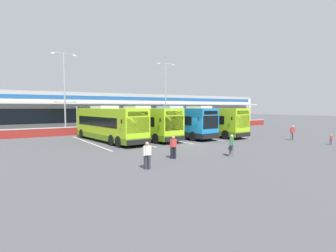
{
  "coord_description": "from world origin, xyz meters",
  "views": [
    {
      "loc": [
        -16.49,
        -21.38,
        3.64
      ],
      "look_at": [
        -0.74,
        3.0,
        1.6
      ],
      "focal_mm": 28.86,
      "sensor_mm": 36.0,
      "label": 1
    }
  ],
  "objects_px": {
    "lamp_post_west": "(64,88)",
    "pedestrian_near_bin": "(293,132)",
    "pedestrian_in_dark_coat": "(147,155)",
    "coach_bus_right_centre": "(204,121)",
    "pedestrian_child": "(331,139)",
    "coach_bus_centre": "(175,122)",
    "coach_bus_left_centre": "(141,123)",
    "coach_bus_leftmost": "(108,125)",
    "pedestrian_approaching_bus": "(173,146)",
    "pedestrian_with_handbag": "(232,145)",
    "lamp_post_centre": "(166,91)"
  },
  "relations": [
    {
      "from": "pedestrian_near_bin",
      "to": "lamp_post_west",
      "type": "relative_size",
      "value": 0.15
    },
    {
      "from": "coach_bus_centre",
      "to": "pedestrian_child",
      "type": "bearing_deg",
      "value": -58.78
    },
    {
      "from": "coach_bus_left_centre",
      "to": "pedestrian_near_bin",
      "type": "height_order",
      "value": "coach_bus_left_centre"
    },
    {
      "from": "pedestrian_in_dark_coat",
      "to": "pedestrian_near_bin",
      "type": "relative_size",
      "value": 1.0
    },
    {
      "from": "pedestrian_in_dark_coat",
      "to": "pedestrian_approaching_bus",
      "type": "height_order",
      "value": "same"
    },
    {
      "from": "pedestrian_with_handbag",
      "to": "lamp_post_centre",
      "type": "xyz_separation_m",
      "value": [
        9.7,
        24.38,
        5.43
      ]
    },
    {
      "from": "lamp_post_west",
      "to": "pedestrian_near_bin",
      "type": "bearing_deg",
      "value": -48.0
    },
    {
      "from": "pedestrian_near_bin",
      "to": "pedestrian_approaching_bus",
      "type": "relative_size",
      "value": 1.0
    },
    {
      "from": "coach_bus_right_centre",
      "to": "pedestrian_child",
      "type": "height_order",
      "value": "coach_bus_right_centre"
    },
    {
      "from": "coach_bus_centre",
      "to": "pedestrian_near_bin",
      "type": "bearing_deg",
      "value": -48.25
    },
    {
      "from": "pedestrian_child",
      "to": "coach_bus_leftmost",
      "type": "bearing_deg",
      "value": 140.07
    },
    {
      "from": "coach_bus_leftmost",
      "to": "pedestrian_near_bin",
      "type": "bearing_deg",
      "value": -30.1
    },
    {
      "from": "coach_bus_right_centre",
      "to": "pedestrian_near_bin",
      "type": "relative_size",
      "value": 7.61
    },
    {
      "from": "pedestrian_near_bin",
      "to": "lamp_post_west",
      "type": "bearing_deg",
      "value": 132.0
    },
    {
      "from": "coach_bus_left_centre",
      "to": "pedestrian_in_dark_coat",
      "type": "distance_m",
      "value": 15.52
    },
    {
      "from": "coach_bus_leftmost",
      "to": "pedestrian_near_bin",
      "type": "height_order",
      "value": "coach_bus_leftmost"
    },
    {
      "from": "coach_bus_left_centre",
      "to": "pedestrian_in_dark_coat",
      "type": "relative_size",
      "value": 7.61
    },
    {
      "from": "coach_bus_centre",
      "to": "coach_bus_left_centre",
      "type": "bearing_deg",
      "value": 175.31
    },
    {
      "from": "coach_bus_leftmost",
      "to": "pedestrian_in_dark_coat",
      "type": "relative_size",
      "value": 7.61
    },
    {
      "from": "pedestrian_approaching_bus",
      "to": "lamp_post_west",
      "type": "xyz_separation_m",
      "value": [
        -2.32,
        23.14,
        5.42
      ]
    },
    {
      "from": "coach_bus_leftmost",
      "to": "pedestrian_child",
      "type": "bearing_deg",
      "value": -39.93
    },
    {
      "from": "coach_bus_centre",
      "to": "lamp_post_west",
      "type": "relative_size",
      "value": 1.12
    },
    {
      "from": "coach_bus_centre",
      "to": "pedestrian_near_bin",
      "type": "distance_m",
      "value": 13.42
    },
    {
      "from": "coach_bus_left_centre",
      "to": "pedestrian_child",
      "type": "relative_size",
      "value": 12.27
    },
    {
      "from": "pedestrian_child",
      "to": "pedestrian_approaching_bus",
      "type": "xyz_separation_m",
      "value": [
        -16.67,
        2.5,
        0.33
      ]
    },
    {
      "from": "pedestrian_with_handbag",
      "to": "coach_bus_left_centre",
      "type": "bearing_deg",
      "value": 91.69
    },
    {
      "from": "pedestrian_with_handbag",
      "to": "coach_bus_centre",
      "type": "bearing_deg",
      "value": 73.38
    },
    {
      "from": "pedestrian_with_handbag",
      "to": "pedestrian_near_bin",
      "type": "distance_m",
      "value": 13.3
    },
    {
      "from": "coach_bus_centre",
      "to": "lamp_post_west",
      "type": "distance_m",
      "value": 16.1
    },
    {
      "from": "coach_bus_leftmost",
      "to": "pedestrian_with_handbag",
      "type": "relative_size",
      "value": 7.61
    },
    {
      "from": "lamp_post_west",
      "to": "coach_bus_left_centre",
      "type": "bearing_deg",
      "value": -61.52
    },
    {
      "from": "pedestrian_in_dark_coat",
      "to": "pedestrian_near_bin",
      "type": "height_order",
      "value": "same"
    },
    {
      "from": "coach_bus_leftmost",
      "to": "coach_bus_right_centre",
      "type": "height_order",
      "value": "same"
    },
    {
      "from": "pedestrian_approaching_bus",
      "to": "lamp_post_centre",
      "type": "bearing_deg",
      "value": 58.78
    },
    {
      "from": "coach_bus_left_centre",
      "to": "lamp_post_centre",
      "type": "height_order",
      "value": "lamp_post_centre"
    },
    {
      "from": "pedestrian_approaching_bus",
      "to": "lamp_post_west",
      "type": "bearing_deg",
      "value": 95.72
    },
    {
      "from": "coach_bus_right_centre",
      "to": "pedestrian_approaching_bus",
      "type": "bearing_deg",
      "value": -137.94
    },
    {
      "from": "lamp_post_west",
      "to": "lamp_post_centre",
      "type": "xyz_separation_m",
      "value": [
        16.12,
        -0.36,
        0.0
      ]
    },
    {
      "from": "coach_bus_leftmost",
      "to": "pedestrian_approaching_bus",
      "type": "xyz_separation_m",
      "value": [
        0.37,
        -11.76,
        -0.91
      ]
    },
    {
      "from": "coach_bus_centre",
      "to": "pedestrian_child",
      "type": "distance_m",
      "value": 16.64
    },
    {
      "from": "pedestrian_in_dark_coat",
      "to": "lamp_post_centre",
      "type": "xyz_separation_m",
      "value": [
        16.91,
        24.64,
        5.42
      ]
    },
    {
      "from": "coach_bus_right_centre",
      "to": "pedestrian_approaching_bus",
      "type": "relative_size",
      "value": 7.61
    },
    {
      "from": "pedestrian_child",
      "to": "lamp_post_centre",
      "type": "xyz_separation_m",
      "value": [
        -2.87,
        25.27,
        5.75
      ]
    },
    {
      "from": "coach_bus_right_centre",
      "to": "lamp_post_west",
      "type": "relative_size",
      "value": 1.12
    },
    {
      "from": "coach_bus_centre",
      "to": "lamp_post_west",
      "type": "bearing_deg",
      "value": 132.22
    },
    {
      "from": "coach_bus_centre",
      "to": "pedestrian_with_handbag",
      "type": "height_order",
      "value": "coach_bus_centre"
    },
    {
      "from": "coach_bus_left_centre",
      "to": "pedestrian_child",
      "type": "bearing_deg",
      "value": -48.28
    },
    {
      "from": "pedestrian_in_dark_coat",
      "to": "pedestrian_approaching_bus",
      "type": "relative_size",
      "value": 1.0
    },
    {
      "from": "coach_bus_left_centre",
      "to": "lamp_post_centre",
      "type": "relative_size",
      "value": 1.12
    },
    {
      "from": "pedestrian_near_bin",
      "to": "coach_bus_left_centre",
      "type": "bearing_deg",
      "value": 142.1
    }
  ]
}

